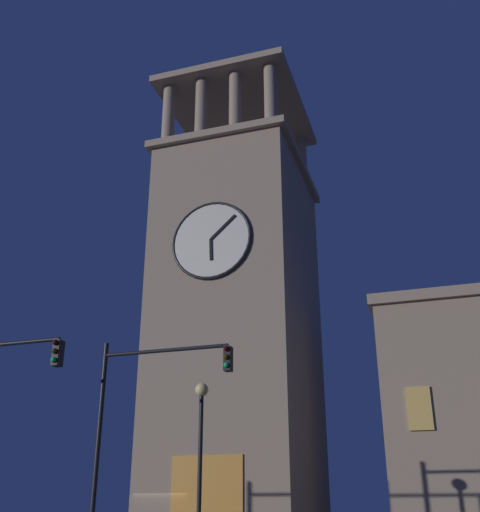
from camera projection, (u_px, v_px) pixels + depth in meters
name	position (u px, v px, depth m)	size (l,w,h in m)	color
clocktower	(239.00, 330.00, 32.81)	(7.79, 9.37, 27.01)	gray
traffic_signal_near	(138.00, 412.00, 18.96)	(4.41, 0.41, 6.84)	black
street_lamp	(201.00, 439.00, 19.69)	(0.44, 0.44, 5.67)	black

